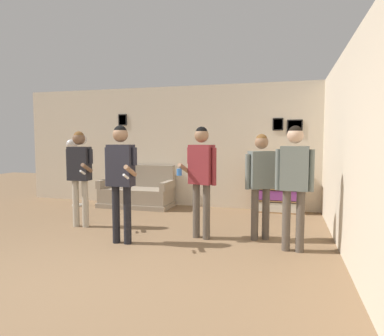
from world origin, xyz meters
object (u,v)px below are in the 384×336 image
(floor_lamp, at_px, (77,150))
(person_player_foreground_left, at_px, (80,169))
(bookshelf, at_px, (277,189))
(person_spectator_far_right, at_px, (294,175))
(drinking_cup, at_px, (282,163))
(couch, at_px, (137,193))
(person_watcher_holding_cup, at_px, (201,170))
(person_spectator_near_bookshelf, at_px, (261,176))
(person_player_foreground_center, at_px, (121,171))

(floor_lamp, xyz_separation_m, person_player_foreground_left, (1.16, -1.64, -0.27))
(bookshelf, distance_m, person_player_foreground_left, 3.91)
(floor_lamp, xyz_separation_m, person_spectator_far_right, (4.67, -2.02, -0.24))
(bookshelf, distance_m, drinking_cup, 0.55)
(couch, xyz_separation_m, floor_lamp, (-1.33, -0.30, 0.97))
(floor_lamp, bearing_deg, couch, 12.81)
(drinking_cup, bearing_deg, couch, -176.48)
(person_watcher_holding_cup, xyz_separation_m, person_spectator_far_right, (1.34, -0.26, -0.01))
(bookshelf, relative_size, person_watcher_holding_cup, 0.60)
(person_player_foreground_left, distance_m, drinking_cup, 3.95)
(person_spectator_far_right, bearing_deg, bookshelf, 96.34)
(floor_lamp, bearing_deg, person_spectator_near_bookshelf, -20.73)
(floor_lamp, xyz_separation_m, person_player_foreground_center, (2.29, -2.32, -0.22))
(person_spectator_near_bookshelf, bearing_deg, floor_lamp, 159.27)
(floor_lamp, distance_m, drinking_cup, 4.51)
(person_spectator_far_right, distance_m, drinking_cup, 2.53)
(person_spectator_far_right, bearing_deg, person_player_foreground_left, 173.81)
(person_spectator_near_bookshelf, distance_m, person_spectator_far_right, 0.64)
(person_spectator_near_bookshelf, bearing_deg, bookshelf, 84.91)
(couch, distance_m, drinking_cup, 3.23)
(person_watcher_holding_cup, bearing_deg, person_player_foreground_center, -152.16)
(person_player_foreground_center, bearing_deg, person_spectator_near_bookshelf, 20.74)
(person_player_foreground_left, xyz_separation_m, person_player_foreground_center, (1.13, -0.67, 0.04))
(person_watcher_holding_cup, bearing_deg, couch, 134.07)
(couch, distance_m, person_watcher_holding_cup, 2.97)
(person_spectator_near_bookshelf, xyz_separation_m, person_spectator_far_right, (0.47, -0.43, 0.07))
(person_watcher_holding_cup, distance_m, person_spectator_near_bookshelf, 0.89)
(person_spectator_near_bookshelf, height_order, person_spectator_far_right, person_spectator_far_right)
(person_spectator_far_right, bearing_deg, floor_lamp, 156.57)
(person_player_foreground_left, distance_m, person_spectator_near_bookshelf, 3.05)
(bookshelf, height_order, person_spectator_near_bookshelf, person_spectator_near_bookshelf)
(person_player_foreground_center, height_order, drinking_cup, person_player_foreground_center)
(couch, relative_size, bookshelf, 1.58)
(person_player_foreground_center, bearing_deg, person_watcher_holding_cup, 27.84)
(person_spectator_far_right, bearing_deg, person_watcher_holding_cup, 169.03)
(person_player_foreground_left, xyz_separation_m, person_spectator_far_right, (3.51, -0.38, 0.03))
(person_watcher_holding_cup, bearing_deg, bookshelf, 64.95)
(floor_lamp, height_order, person_spectator_far_right, person_spectator_far_right)
(person_player_foreground_center, xyz_separation_m, person_watcher_holding_cup, (1.05, 0.55, -0.01))
(couch, xyz_separation_m, person_player_foreground_center, (0.95, -2.62, 0.75))
(drinking_cup, bearing_deg, person_watcher_holding_cup, -116.86)
(person_player_foreground_left, xyz_separation_m, person_spectator_near_bookshelf, (3.05, 0.05, -0.04))
(person_watcher_holding_cup, bearing_deg, person_spectator_far_right, -10.97)
(couch, relative_size, person_spectator_far_right, 0.96)
(bookshelf, distance_m, person_watcher_holding_cup, 2.56)
(person_player_foreground_left, bearing_deg, person_watcher_holding_cup, -3.20)
(bookshelf, height_order, person_watcher_holding_cup, person_watcher_holding_cup)
(couch, height_order, bookshelf, bookshelf)
(person_player_foreground_left, distance_m, person_spectator_far_right, 3.53)
(person_spectator_near_bookshelf, relative_size, drinking_cup, 16.05)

